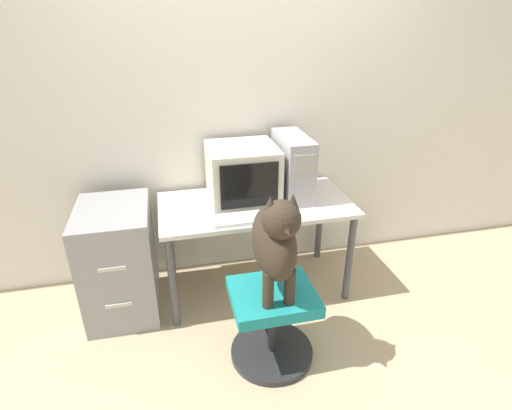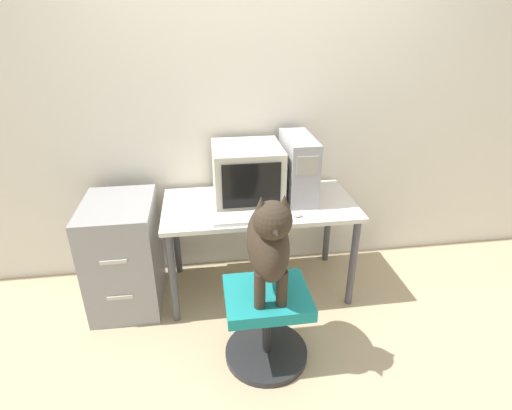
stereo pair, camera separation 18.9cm
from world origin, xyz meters
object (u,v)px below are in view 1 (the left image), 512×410
at_px(crt_monitor, 242,173).
at_px(dog, 275,240).
at_px(keyboard, 250,218).
at_px(pc_tower, 292,166).
at_px(office_chair, 272,321).
at_px(filing_cabinet, 119,261).

distance_m(crt_monitor, dog, 0.79).
xyz_separation_m(keyboard, dog, (0.03, -0.46, 0.10)).
distance_m(pc_tower, keyboard, 0.52).
bearing_deg(office_chair, crt_monitor, 90.97).
xyz_separation_m(crt_monitor, dog, (0.01, -0.79, -0.07)).
xyz_separation_m(crt_monitor, keyboard, (-0.02, -0.32, -0.18)).
height_order(crt_monitor, keyboard, crt_monitor).
height_order(pc_tower, office_chair, pc_tower).
bearing_deg(keyboard, pc_tower, 39.79).
height_order(office_chair, filing_cabinet, filing_cabinet).
relative_size(pc_tower, office_chair, 0.95).
bearing_deg(dog, filing_cabinet, 142.56).
height_order(office_chair, dog, dog).
bearing_deg(pc_tower, dog, -113.69).
distance_m(crt_monitor, pc_tower, 0.35).
bearing_deg(dog, crt_monitor, 90.95).
relative_size(office_chair, filing_cabinet, 0.64).
relative_size(crt_monitor, dog, 0.72).
bearing_deg(pc_tower, office_chair, -114.19).
xyz_separation_m(pc_tower, dog, (-0.34, -0.77, -0.10)).
relative_size(dog, filing_cabinet, 0.83).
bearing_deg(pc_tower, filing_cabinet, -175.52).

